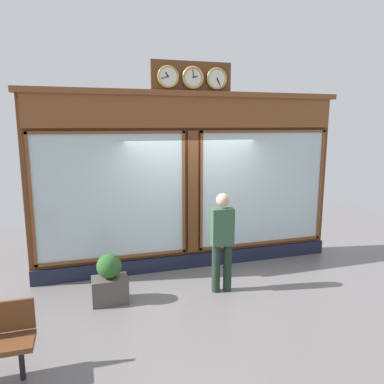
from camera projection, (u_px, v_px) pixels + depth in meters
ground_plane at (256, 348)px, 4.65m from camera, size 14.00×14.00×0.00m
shop_facade at (190, 181)px, 7.09m from camera, size 6.05×0.42×3.91m
pedestrian at (222, 238)px, 6.08m from camera, size 0.38×0.26×1.69m
planter_box at (110, 290)px, 5.82m from camera, size 0.56×0.36×0.41m
planter_shrub at (109, 266)px, 5.74m from camera, size 0.39×0.39×0.39m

